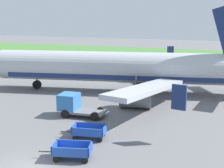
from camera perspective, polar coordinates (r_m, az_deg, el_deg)
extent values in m
cube|color=#477A38|center=(77.00, 12.30, 5.13)|extent=(220.00, 28.00, 0.06)
cylinder|color=#B2B7BC|center=(38.56, 0.93, 3.13)|extent=(30.13, 9.64, 3.70)
cube|color=navy|center=(38.74, 0.93, 1.65)|extent=(27.16, 8.85, 0.56)
cube|color=#B2B7BC|center=(30.14, 6.43, -0.85)|extent=(4.91, 13.25, 1.35)
cube|color=navy|center=(23.61, 12.08, -2.38)|extent=(1.12, 0.40, 1.90)
cylinder|color=slate|center=(32.05, 4.31, -2.49)|extent=(3.56, 2.70, 2.10)
cube|color=#B2B7BC|center=(46.55, 7.45, 3.79)|extent=(9.35, 12.27, 1.35)
cube|color=navy|center=(52.87, 10.57, 5.74)|extent=(1.03, 0.77, 1.90)
cylinder|color=slate|center=(45.28, 5.78, 1.86)|extent=(3.56, 2.70, 2.10)
cylinder|color=#4C4C51|center=(41.63, -13.54, 1.27)|extent=(0.20, 0.20, 2.04)
cylinder|color=black|center=(41.83, -13.47, -0.10)|extent=(1.17, 0.66, 1.10)
cylinder|color=#4C4C51|center=(36.43, 4.32, 0.03)|extent=(0.20, 0.20, 2.04)
cylinder|color=black|center=(36.66, 4.30, -1.53)|extent=(1.17, 0.66, 1.10)
cylinder|color=#4C4C51|center=(40.73, 4.85, 1.33)|extent=(0.20, 0.20, 2.04)
cylinder|color=black|center=(40.93, 4.82, -0.07)|extent=(1.17, 0.66, 1.10)
cube|color=#234CB2|center=(21.36, -7.22, -12.21)|extent=(2.77, 1.99, 0.08)
cube|color=#234CB2|center=(20.66, -7.66, -12.15)|extent=(2.44, 0.73, 0.55)
cube|color=#234CB2|center=(21.81, -6.85, -10.76)|extent=(2.44, 0.73, 0.55)
cube|color=#234CB2|center=(21.53, -10.41, -11.20)|extent=(0.45, 1.38, 0.55)
cube|color=#234CB2|center=(21.00, -3.99, -11.64)|extent=(0.45, 1.38, 0.55)
cylinder|color=#2D2D33|center=(21.84, -11.92, -11.93)|extent=(0.99, 0.33, 0.08)
cylinder|color=black|center=(21.21, -10.09, -13.27)|extent=(0.47, 0.27, 0.44)
cylinder|color=black|center=(22.18, -9.28, -12.05)|extent=(0.47, 0.27, 0.44)
cylinder|color=black|center=(20.79, -4.97, -13.66)|extent=(0.47, 0.27, 0.44)
cylinder|color=black|center=(21.79, -4.40, -12.39)|extent=(0.47, 0.27, 0.44)
cube|color=#234CB2|center=(24.50, -4.18, -8.85)|extent=(2.71, 1.82, 0.08)
cube|color=#234CB2|center=(23.80, -4.59, -8.69)|extent=(2.48, 0.54, 0.55)
cube|color=#234CB2|center=(24.98, -3.82, -7.64)|extent=(2.48, 0.54, 0.55)
cube|color=#234CB2|center=(24.70, -6.91, -7.94)|extent=(0.35, 1.40, 0.55)
cube|color=#234CB2|center=(24.13, -1.40, -8.35)|extent=(0.35, 1.40, 0.55)
cylinder|color=#2D2D33|center=(25.00, -8.22, -8.59)|extent=(1.00, 0.26, 0.08)
cylinder|color=black|center=(24.34, -6.67, -9.71)|extent=(0.46, 0.24, 0.44)
cylinder|color=black|center=(25.33, -5.93, -8.78)|extent=(0.46, 0.24, 0.44)
cylinder|color=black|center=(23.88, -2.30, -10.07)|extent=(0.46, 0.24, 0.44)
cylinder|color=black|center=(24.89, -1.73, -9.10)|extent=(0.46, 0.24, 0.44)
cube|color=slate|center=(29.54, -4.27, -5.06)|extent=(3.23, 2.11, 0.20)
cube|color=#3370B7|center=(30.04, -7.83, -3.16)|extent=(1.83, 2.01, 1.50)
cube|color=#19232D|center=(30.34, -9.21, -2.76)|extent=(0.19, 1.62, 0.67)
cylinder|color=black|center=(29.57, -8.48, -5.35)|extent=(0.82, 0.36, 0.80)
cylinder|color=black|center=(31.06, -7.14, -4.45)|extent=(0.82, 0.36, 0.80)
cylinder|color=black|center=(28.51, -3.20, -5.91)|extent=(0.82, 0.36, 0.80)
cylinder|color=black|center=(30.05, -2.09, -4.94)|extent=(0.82, 0.36, 0.80)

